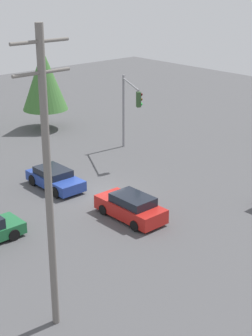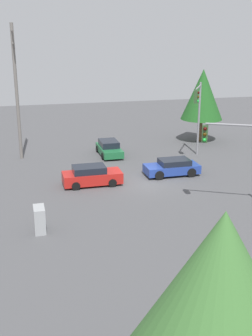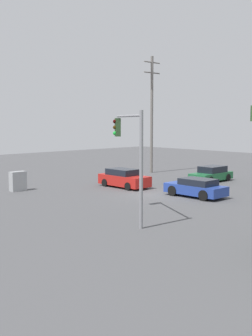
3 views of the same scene
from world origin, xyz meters
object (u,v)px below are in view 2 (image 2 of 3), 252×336
Objects in this scene: sedan_blue at (172,167)px; traffic_signal_main at (198,108)px; sedan_red at (92,176)px; traffic_signal_cross at (248,150)px; electrical_cabinet at (40,219)px; sedan_green at (109,148)px.

sedan_blue is 0.64× the size of traffic_signal_main.
sedan_red is 0.75× the size of traffic_signal_cross.
electrical_cabinet is (-11.65, 14.42, -3.72)m from traffic_signal_main.
traffic_signal_cross reaches higher than sedan_blue.
traffic_signal_cross is at bearing -91.79° from electrical_cabinet.
sedan_red is at bearing 95.72° from sedan_blue.
sedan_red is at bearing 68.54° from sedan_green.
sedan_green is 16.17m from electrical_cabinet.
traffic_signal_cross reaches higher than sedan_green.
electrical_cabinet is at bearing 26.42° from traffic_signal_cross.
sedan_red reaches higher than sedan_blue.
sedan_blue is 8.81m from traffic_signal_cross.
electrical_cabinet is (0.38, 12.32, -3.25)m from traffic_signal_cross.
sedan_red is 2.94× the size of electrical_cabinet.
electrical_cabinet is (-14.52, 7.13, 0.09)m from sedan_green.
traffic_signal_main is 18.90m from electrical_cabinet.
sedan_red is at bearing -13.68° from traffic_signal_cross.
traffic_signal_main is 4.51× the size of electrical_cabinet.
traffic_signal_main is (-2.87, -7.29, 3.81)m from sedan_green.
electrical_cabinet is (-6.94, 4.15, 0.04)m from sedan_red.
traffic_signal_main reaches higher than electrical_cabinet.
sedan_blue is 13.10m from electrical_cabinet.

